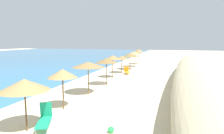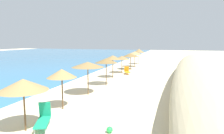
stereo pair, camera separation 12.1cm
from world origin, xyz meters
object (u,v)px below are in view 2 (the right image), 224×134
Objects in this scene: beach_umbrella_6 at (122,58)px; beach_ball at (110,130)px; lounge_chair_0 at (127,71)px; beach_umbrella_4 at (106,61)px; beach_umbrella_9 at (139,51)px; beach_umbrella_5 at (113,57)px; lounge_chair_1 at (43,118)px; beach_umbrella_2 at (62,73)px; beach_umbrella_1 at (23,85)px; beach_umbrella_7 at (130,55)px; beach_umbrella_8 at (135,53)px; beach_umbrella_3 at (88,65)px.

beach_umbrella_6 is 7.56× the size of beach_ball.
lounge_chair_0 is at bearing -123.22° from beach_umbrella_6.
beach_umbrella_4 is 1.15× the size of beach_umbrella_6.
beach_umbrella_6 is 0.82× the size of beach_umbrella_9.
beach_umbrella_5 is 14.80m from lounge_chair_1.
beach_umbrella_2 reaches higher than lounge_chair_1.
beach_umbrella_4 is 19.58m from beach_umbrella_9.
beach_umbrella_5 is 1.14× the size of beach_umbrella_6.
beach_umbrella_6 is at bearing -113.19° from lounge_chair_1.
beach_umbrella_7 is at bearing -1.28° from beach_umbrella_1.
lounge_chair_0 is at bearing -176.67° from beach_umbrella_8.
beach_umbrella_2 is 15.69m from beach_umbrella_6.
beach_ball is (-10.09, -3.55, -2.35)m from beach_umbrella_4.
beach_umbrella_1 is at bearing 20.07° from lounge_chair_1.
beach_umbrella_7 is 7.68m from beach_umbrella_9.
beach_umbrella_1 is 3.48m from beach_umbrella_2.
beach_umbrella_3 is at bearing -1.70° from beach_umbrella_1.
beach_umbrella_1 is 0.90× the size of beach_umbrella_9.
beach_umbrella_7 is 8.06× the size of beach_ball.
lounge_chair_0 is at bearing -3.02° from beach_umbrella_1.
beach_umbrella_8 is at bearing -114.54° from lounge_chair_1.
beach_umbrella_7 is at bearing -114.47° from lounge_chair_1.
beach_umbrella_9 is (4.24, -0.03, 0.19)m from beach_umbrella_8.
beach_umbrella_3 is at bearing 31.53° from beach_ball.
beach_umbrella_6 is 1.44× the size of lounge_chair_0.
beach_umbrella_5 is at bearing 52.34° from lounge_chair_0.
beach_umbrella_9 is at bearing -0.01° from beach_umbrella_4.
beach_umbrella_5 is (7.95, 0.23, -0.04)m from beach_umbrella_3.
lounge_chair_1 is at bearing 67.79° from lounge_chair_0.
beach_umbrella_7 is at bearing 0.17° from beach_umbrella_4.
beach_umbrella_5 reaches higher than lounge_chair_0.
beach_umbrella_9 reaches higher than beach_umbrella_4.
beach_umbrella_8 reaches higher than beach_umbrella_6.
beach_umbrella_4 is at bearing -179.83° from beach_umbrella_7.
beach_umbrella_1 reaches higher than beach_ball.
beach_umbrella_9 is (27.17, -0.49, 0.21)m from beach_umbrella_2.
lounge_chair_1 is at bearing -179.80° from beach_umbrella_8.
beach_ball is (-25.43, -3.57, -2.23)m from beach_umbrella_8.
lounge_chair_1 is (-30.04, -0.06, -2.09)m from beach_umbrella_9.
beach_umbrella_2 is 1.04× the size of beach_umbrella_7.
beach_umbrella_7 is 22.39m from beach_ball.
beach_umbrella_1 reaches higher than beach_umbrella_7.
beach_umbrella_3 reaches higher than lounge_chair_0.
beach_umbrella_9 is at bearing -0.35° from beach_umbrella_8.
beach_umbrella_5 reaches higher than beach_ball.
beach_umbrella_3 reaches higher than beach_umbrella_1.
beach_umbrella_3 is at bearing -179.50° from beach_umbrella_6.
beach_umbrella_6 is at bearing 177.81° from beach_umbrella_9.
lounge_chair_1 is (-10.46, -0.07, -2.02)m from beach_umbrella_4.
beach_umbrella_2 is 8.38× the size of beach_ball.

